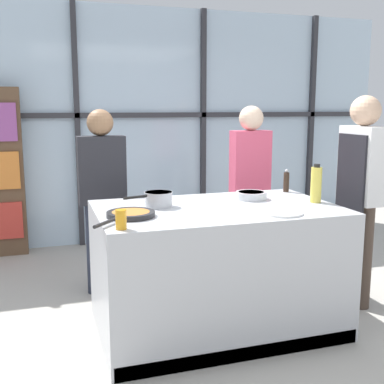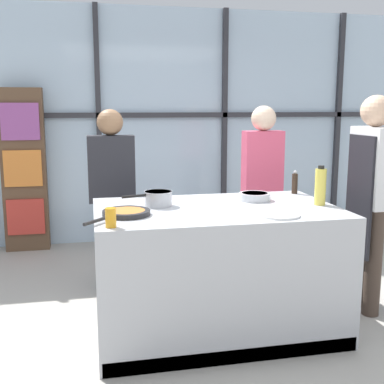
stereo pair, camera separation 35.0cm
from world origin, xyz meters
name	(u,v)px [view 1 (the left image)]	position (x,y,z in m)	size (l,w,h in m)	color
ground_plane	(216,326)	(0.00, 0.00, 0.00)	(18.00, 18.00, 0.00)	#ADA89E
back_window_wall	(142,126)	(0.00, 2.59, 1.40)	(6.40, 0.10, 2.80)	silver
bookshelf	(0,173)	(-1.62, 2.40, 0.93)	(0.48, 0.19, 1.85)	brown
demo_island	(216,268)	(0.00, 0.00, 0.46)	(1.74, 1.07, 0.93)	#B7BABF
chef	(360,187)	(1.27, 0.07, 1.00)	(0.24, 0.41, 1.73)	#47382D
spectator_far_left	(102,190)	(-0.70, 0.97, 0.93)	(0.40, 0.23, 1.62)	#232838
spectator_center_left	(250,178)	(0.70, 0.97, 0.97)	(0.37, 0.23, 1.65)	black
frying_pan	(130,214)	(-0.66, -0.13, 0.94)	(0.44, 0.48, 0.04)	#232326
saucepan	(158,199)	(-0.41, 0.12, 0.99)	(0.37, 0.20, 0.11)	silver
white_plate	(282,213)	(0.34, -0.36, 0.93)	(0.27, 0.27, 0.01)	white
mixing_bowl	(251,195)	(0.36, 0.19, 0.96)	(0.24, 0.24, 0.06)	silver
oil_bottle	(316,184)	(0.77, -0.07, 1.06)	(0.08, 0.08, 0.29)	#E0CC4C
pepper_grinder	(286,181)	(0.78, 0.40, 1.01)	(0.05, 0.05, 0.19)	#332319
juice_glass_near	(121,219)	(-0.77, -0.43, 0.99)	(0.07, 0.07, 0.12)	orange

